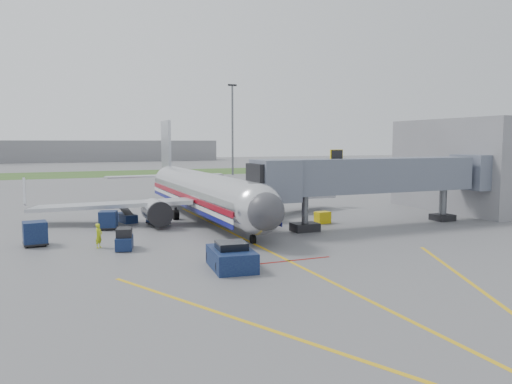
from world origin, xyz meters
name	(u,v)px	position (x,y,z in m)	size (l,w,h in m)	color
ground	(264,249)	(0.00, 0.00, 0.00)	(400.00, 400.00, 0.00)	#565659
grass_strip	(112,174)	(0.00, 90.00, 0.01)	(300.00, 25.00, 0.01)	#2D4C1E
apron_markings	(315,274)	(0.00, -7.40, 0.00)	(21.52, 50.00, 0.01)	gold
airliner	(202,192)	(0.00, 15.25, 2.65)	(32.10, 35.67, 10.25)	silver
jet_bridge	(373,176)	(12.86, 5.00, 4.47)	(25.30, 4.00, 6.90)	slate
terminal	(474,165)	(30.00, 10.00, 5.00)	(10.00, 16.00, 10.00)	slate
light_mast_right	(232,127)	(25.00, 75.00, 10.78)	(2.00, 0.44, 20.40)	#595B60
distant_terminal	(59,151)	(-10.00, 170.00, 4.00)	(120.00, 14.00, 8.00)	slate
pushback_tug	(231,257)	(-4.00, -4.34, 0.68)	(2.77, 4.11, 1.62)	#0D123A
baggage_tug	(124,240)	(-9.16, 3.58, 0.67)	(1.56, 2.35, 1.51)	#0D123A
baggage_cart_a	(108,220)	(-9.30, 12.33, 0.81)	(1.82, 1.82, 1.59)	#0D123A
baggage_cart_b	(35,233)	(-14.99, 7.30, 0.91)	(1.82, 1.82, 1.79)	#0D123A
baggage_cart_c	(158,214)	(-4.82, 13.06, 0.96)	(2.10, 2.10, 1.88)	#0D123A
belt_loader	(126,217)	(-7.29, 16.04, 0.45)	(1.82, 3.83, 1.81)	#0D123A
ground_power_cart	(323,218)	(9.47, 8.00, 0.54)	(1.46, 1.07, 1.09)	#DDBE0D
ramp_worker	(99,236)	(-10.77, 4.77, 0.88)	(0.64, 0.42, 1.76)	#BCD218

